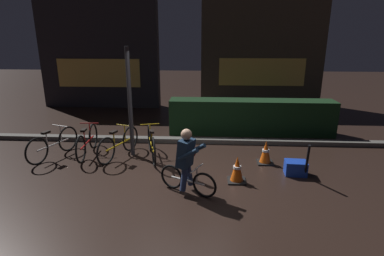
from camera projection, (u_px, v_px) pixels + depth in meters
name	position (u px, v px, depth m)	size (l,w,h in m)	color
ground_plane	(181.00, 178.00, 6.36)	(40.00, 40.00, 0.00)	black
sidewalk_curb	(188.00, 140.00, 8.45)	(12.00, 0.24, 0.12)	#56544F
hedge_row	(251.00, 117.00, 9.07)	(4.80, 0.70, 1.03)	black
storefront_left	(100.00, 56.00, 12.19)	(4.72, 0.54, 4.11)	#262328
storefront_right	(262.00, 50.00, 12.43)	(4.92, 0.54, 4.50)	#42382D
street_post	(130.00, 103.00, 7.21)	(0.10, 0.10, 2.60)	#2D2D33
parked_bike_leftmost	(53.00, 144.00, 7.34)	(0.59, 1.52, 0.73)	black
parked_bike_left_mid	(87.00, 142.00, 7.48)	(0.46, 1.62, 0.75)	black
parked_bike_center_left	(119.00, 144.00, 7.34)	(0.60, 1.53, 0.74)	black
parked_bike_center_right	(152.00, 144.00, 7.31)	(0.56, 1.62, 0.77)	black
traffic_cone_near	(237.00, 170.00, 6.13)	(0.36, 0.36, 0.54)	black
traffic_cone_far	(266.00, 153.00, 7.02)	(0.36, 0.36, 0.54)	black
blue_crate	(296.00, 168.00, 6.47)	(0.44, 0.32, 0.30)	#193DB7
cyclist	(187.00, 161.00, 5.62)	(1.09, 0.66, 1.25)	black
closed_umbrella	(307.00, 161.00, 6.15)	(0.05, 0.05, 0.85)	black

